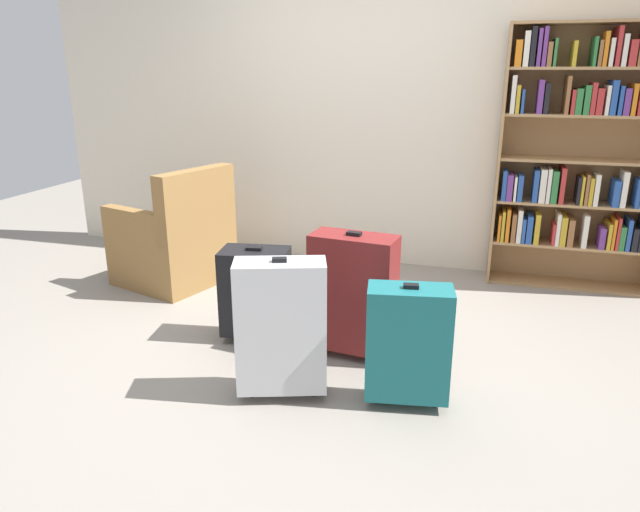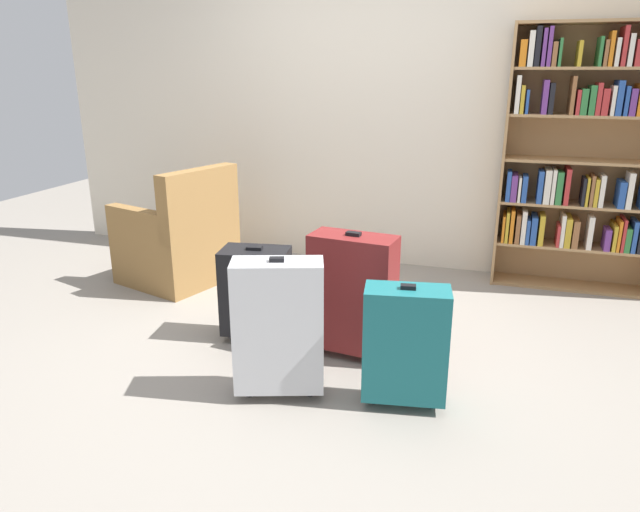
{
  "view_description": "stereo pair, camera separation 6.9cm",
  "coord_description": "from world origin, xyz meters",
  "px_view_note": "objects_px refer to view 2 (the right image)",
  "views": [
    {
      "loc": [
        0.93,
        -2.98,
        1.58
      ],
      "look_at": [
        0.05,
        0.07,
        0.55
      ],
      "focal_mm": 32.4,
      "sensor_mm": 36.0,
      "label": 1
    },
    {
      "loc": [
        0.99,
        -2.96,
        1.58
      ],
      "look_at": [
        0.05,
        0.07,
        0.55
      ],
      "focal_mm": 32.4,
      "sensor_mm": 36.0,
      "label": 2
    }
  ],
  "objects_px": {
    "bookshelf": "(587,155)",
    "suitcase_teal": "(405,344)",
    "armchair": "(180,242)",
    "suitcase_dark_red": "(352,293)",
    "suitcase_black": "(256,291)",
    "suitcase_silver": "(278,326)",
    "mug": "(234,277)"
  },
  "relations": [
    {
      "from": "bookshelf",
      "to": "suitcase_teal",
      "type": "relative_size",
      "value": 3.0
    },
    {
      "from": "armchair",
      "to": "suitcase_dark_red",
      "type": "height_order",
      "value": "armchair"
    },
    {
      "from": "suitcase_black",
      "to": "suitcase_silver",
      "type": "height_order",
      "value": "suitcase_silver"
    },
    {
      "from": "bookshelf",
      "to": "suitcase_black",
      "type": "height_order",
      "value": "bookshelf"
    },
    {
      "from": "suitcase_teal",
      "to": "suitcase_dark_red",
      "type": "bearing_deg",
      "value": 130.5
    },
    {
      "from": "armchair",
      "to": "suitcase_black",
      "type": "height_order",
      "value": "armchair"
    },
    {
      "from": "mug",
      "to": "suitcase_silver",
      "type": "bearing_deg",
      "value": -56.77
    },
    {
      "from": "suitcase_teal",
      "to": "suitcase_black",
      "type": "distance_m",
      "value": 1.09
    },
    {
      "from": "mug",
      "to": "armchair",
      "type": "bearing_deg",
      "value": -171.92
    },
    {
      "from": "armchair",
      "to": "mug",
      "type": "bearing_deg",
      "value": 8.08
    },
    {
      "from": "armchair",
      "to": "suitcase_dark_red",
      "type": "relative_size",
      "value": 1.22
    },
    {
      "from": "armchair",
      "to": "suitcase_dark_red",
      "type": "xyz_separation_m",
      "value": [
        1.58,
        -0.8,
        0.07
      ]
    },
    {
      "from": "suitcase_silver",
      "to": "bookshelf",
      "type": "bearing_deg",
      "value": 53.72
    },
    {
      "from": "suitcase_dark_red",
      "to": "armchair",
      "type": "bearing_deg",
      "value": 152.96
    },
    {
      "from": "suitcase_dark_red",
      "to": "suitcase_silver",
      "type": "relative_size",
      "value": 1.0
    },
    {
      "from": "mug",
      "to": "suitcase_teal",
      "type": "distance_m",
      "value": 2.03
    },
    {
      "from": "mug",
      "to": "suitcase_teal",
      "type": "bearing_deg",
      "value": -40.4
    },
    {
      "from": "suitcase_dark_red",
      "to": "suitcase_black",
      "type": "bearing_deg",
      "value": 176.12
    },
    {
      "from": "armchair",
      "to": "bookshelf",
      "type": "bearing_deg",
      "value": 14.89
    },
    {
      "from": "mug",
      "to": "bookshelf",
      "type": "bearing_deg",
      "value": 16.02
    },
    {
      "from": "mug",
      "to": "suitcase_teal",
      "type": "xyz_separation_m",
      "value": [
        1.53,
        -1.3,
        0.28
      ]
    },
    {
      "from": "suitcase_black",
      "to": "armchair",
      "type": "bearing_deg",
      "value": 141.74
    },
    {
      "from": "bookshelf",
      "to": "suitcase_teal",
      "type": "height_order",
      "value": "bookshelf"
    },
    {
      "from": "armchair",
      "to": "suitcase_silver",
      "type": "height_order",
      "value": "armchair"
    },
    {
      "from": "armchair",
      "to": "mug",
      "type": "height_order",
      "value": "armchair"
    },
    {
      "from": "bookshelf",
      "to": "suitcase_silver",
      "type": "relative_size",
      "value": 2.57
    },
    {
      "from": "mug",
      "to": "suitcase_black",
      "type": "bearing_deg",
      "value": -56.39
    },
    {
      "from": "suitcase_black",
      "to": "suitcase_dark_red",
      "type": "distance_m",
      "value": 0.61
    },
    {
      "from": "armchair",
      "to": "suitcase_silver",
      "type": "distance_m",
      "value": 1.9
    },
    {
      "from": "bookshelf",
      "to": "suitcase_black",
      "type": "bearing_deg",
      "value": -141.42
    },
    {
      "from": "mug",
      "to": "suitcase_black",
      "type": "xyz_separation_m",
      "value": [
        0.55,
        -0.82,
        0.26
      ]
    },
    {
      "from": "bookshelf",
      "to": "suitcase_black",
      "type": "xyz_separation_m",
      "value": [
        -1.92,
        -1.53,
        -0.69
      ]
    }
  ]
}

